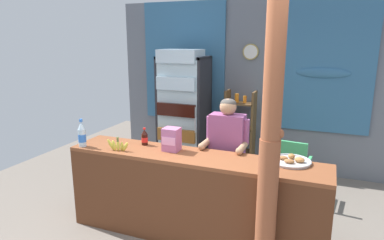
# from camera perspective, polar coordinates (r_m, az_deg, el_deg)

# --- Properties ---
(ground_plane) EXTENTS (7.55, 7.55, 0.00)m
(ground_plane) POSITION_cam_1_polar(r_m,az_deg,el_deg) (4.59, 4.12, -14.73)
(ground_plane) COLOR slate
(back_wall_curtained) EXTENTS (4.71, 0.22, 2.77)m
(back_wall_curtained) POSITION_cam_1_polar(r_m,az_deg,el_deg) (5.82, 9.75, 6.13)
(back_wall_curtained) COLOR slate
(back_wall_curtained) RESTS_ON ground
(stall_counter) EXTENTS (2.81, 0.54, 0.96)m
(stall_counter) POSITION_cam_1_polar(r_m,az_deg,el_deg) (3.69, -0.44, -11.92)
(stall_counter) COLOR brown
(stall_counter) RESTS_ON ground
(timber_post) EXTENTS (0.20, 0.18, 2.67)m
(timber_post) POSITION_cam_1_polar(r_m,az_deg,el_deg) (2.98, 12.87, -4.18)
(timber_post) COLOR #995133
(timber_post) RESTS_ON ground
(drink_fridge) EXTENTS (0.76, 0.64, 2.00)m
(drink_fridge) POSITION_cam_1_polar(r_m,az_deg,el_deg) (5.57, -1.50, 2.37)
(drink_fridge) COLOR #232328
(drink_fridge) RESTS_ON ground
(bottle_shelf_rack) EXTENTS (0.48, 0.28, 1.35)m
(bottle_shelf_rack) POSITION_cam_1_polar(r_m,az_deg,el_deg) (5.67, 7.96, -1.65)
(bottle_shelf_rack) COLOR brown
(bottle_shelf_rack) RESTS_ON ground
(plastic_lawn_chair) EXTENTS (0.49, 0.49, 0.86)m
(plastic_lawn_chair) POSITION_cam_1_polar(r_m,az_deg,el_deg) (4.86, 16.28, -7.24)
(plastic_lawn_chair) COLOR #4CC675
(plastic_lawn_chair) RESTS_ON ground
(shopkeeper) EXTENTS (0.51, 0.42, 1.50)m
(shopkeeper) POSITION_cam_1_polar(r_m,az_deg,el_deg) (4.00, 5.83, -4.35)
(shopkeeper) COLOR #28282D
(shopkeeper) RESTS_ON ground
(soda_bottle_water) EXTENTS (0.09, 0.09, 0.32)m
(soda_bottle_water) POSITION_cam_1_polar(r_m,az_deg,el_deg) (4.10, -17.87, -2.37)
(soda_bottle_water) COLOR silver
(soda_bottle_water) RESTS_ON stall_counter
(soda_bottle_cola) EXTENTS (0.07, 0.07, 0.20)m
(soda_bottle_cola) POSITION_cam_1_polar(r_m,az_deg,el_deg) (4.01, -7.91, -2.93)
(soda_bottle_cola) COLOR black
(soda_bottle_cola) RESTS_ON stall_counter
(snack_box_wafer) EXTENTS (0.18, 0.16, 0.26)m
(snack_box_wafer) POSITION_cam_1_polar(r_m,az_deg,el_deg) (3.77, -3.43, -3.23)
(snack_box_wafer) COLOR #B76699
(snack_box_wafer) RESTS_ON stall_counter
(pastry_tray) EXTENTS (0.40, 0.40, 0.07)m
(pastry_tray) POSITION_cam_1_polar(r_m,az_deg,el_deg) (3.57, 16.16, -6.54)
(pastry_tray) COLOR #BCBCC1
(pastry_tray) RESTS_ON stall_counter
(banana_bunch) EXTENTS (0.27, 0.06, 0.16)m
(banana_bunch) POSITION_cam_1_polar(r_m,az_deg,el_deg) (3.86, -12.26, -4.18)
(banana_bunch) COLOR #DBCC42
(banana_bunch) RESTS_ON stall_counter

